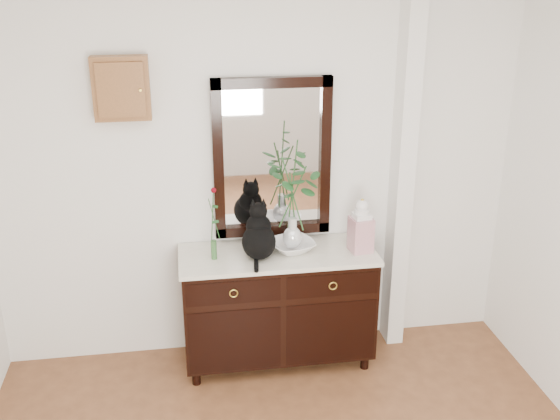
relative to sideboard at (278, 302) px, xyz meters
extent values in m
cube|color=white|center=(-0.10, 0.25, 0.88)|extent=(3.60, 0.04, 2.70)
cube|color=white|center=(0.90, 0.17, 0.88)|extent=(0.12, 0.20, 2.70)
cube|color=black|center=(0.00, 0.00, -0.01)|extent=(1.30, 0.50, 0.82)
cube|color=silver|center=(0.00, 0.00, 0.36)|extent=(1.33, 0.52, 0.03)
cube|color=black|center=(0.00, 0.24, 0.97)|extent=(0.80, 0.06, 1.10)
cube|color=white|center=(0.00, 0.25, 0.97)|extent=(0.66, 0.01, 0.96)
cube|color=brown|center=(-0.95, 0.21, 1.48)|extent=(0.35, 0.10, 0.40)
imported|color=white|center=(0.10, 0.02, 0.41)|extent=(0.37, 0.37, 0.07)
camera|label=1|loc=(-0.61, -3.95, 2.26)|focal=42.00mm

